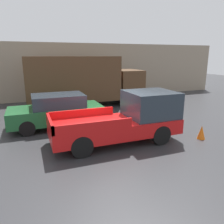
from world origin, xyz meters
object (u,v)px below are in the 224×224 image
car (57,111)px  delivery_truck (82,80)px  pickup_truck (127,119)px  traffic_cone (201,132)px

car → delivery_truck: size_ratio=0.56×
pickup_truck → traffic_cone: (2.96, -1.01, -0.64)m
pickup_truck → car: size_ratio=1.16×
pickup_truck → car: pickup_truck is taller
delivery_truck → car: bearing=-119.0°
pickup_truck → car: 3.77m
car → delivery_truck: 4.79m
delivery_truck → pickup_truck: bearing=-88.6°
pickup_truck → delivery_truck: 7.03m
car → delivery_truck: (2.27, 4.10, 1.00)m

